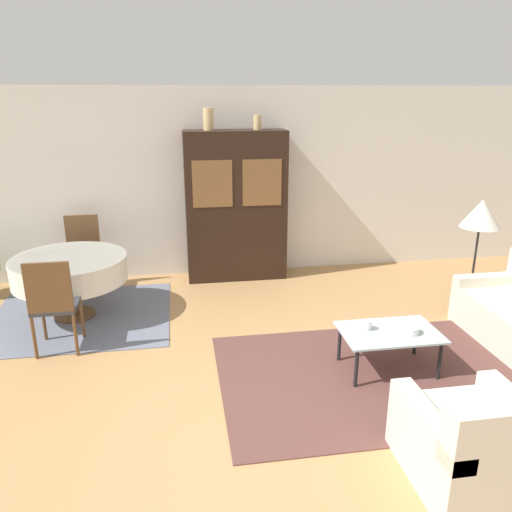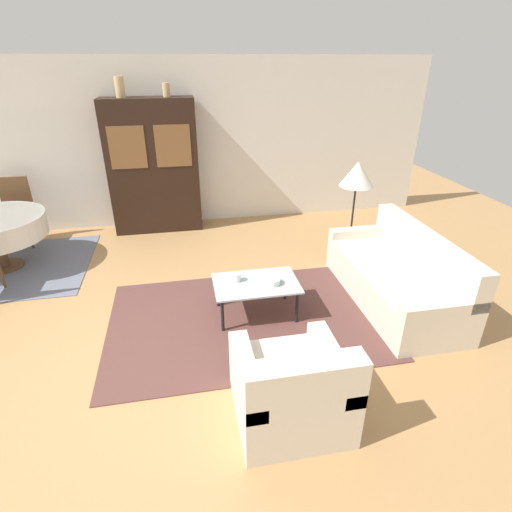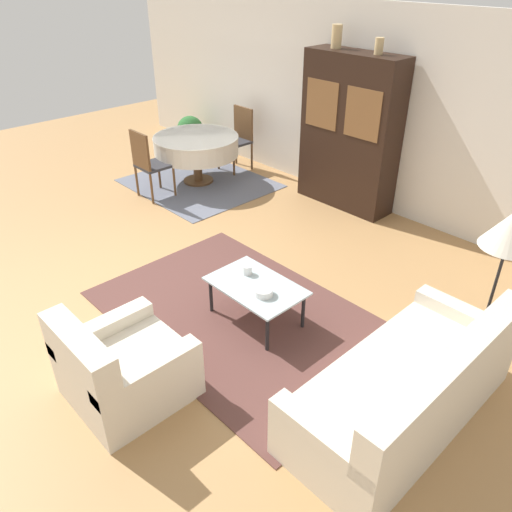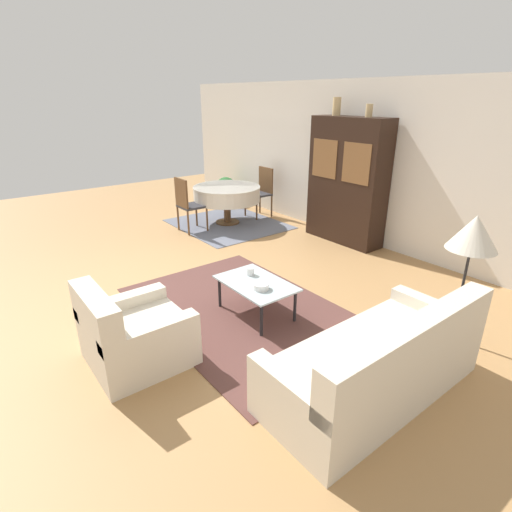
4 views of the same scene
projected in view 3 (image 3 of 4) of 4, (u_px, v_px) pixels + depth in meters
name	position (u px, v px, depth m)	size (l,w,h in m)	color
ground_plane	(142.00, 283.00, 5.63)	(14.00, 14.00, 0.00)	tan
wall_back	(351.00, 105.00, 7.06)	(10.00, 0.06, 2.70)	silver
area_rug	(241.00, 316.00, 5.11)	(3.01, 2.02, 0.01)	brown
dining_rug	(200.00, 183.00, 8.08)	(2.13, 1.89, 0.01)	slate
couch	(408.00, 390.00, 3.84)	(0.89, 2.04, 0.86)	beige
armchair	(122.00, 369.00, 4.04)	(0.87, 0.90, 0.83)	beige
coffee_table	(256.00, 288.00, 4.88)	(0.94, 0.61, 0.41)	black
display_cabinet	(349.00, 133.00, 6.91)	(1.42, 0.46, 2.12)	black
dining_table	(196.00, 146.00, 7.83)	(1.33, 1.33, 0.75)	brown
dining_chair_near	(148.00, 161.00, 7.32)	(0.44, 0.44, 1.02)	brown
dining_chair_far	(239.00, 135.00, 8.37)	(0.44, 0.44, 1.02)	brown
floor_lamp	(511.00, 232.00, 4.21)	(0.48, 0.48, 1.38)	black
cup	(247.00, 270.00, 5.00)	(0.09, 0.09, 0.09)	white
bowl	(264.00, 292.00, 4.70)	(0.18, 0.18, 0.07)	white
vase_tall	(337.00, 36.00, 6.51)	(0.14, 0.14, 0.29)	tan
vase_short	(379.00, 46.00, 6.12)	(0.11, 0.11, 0.20)	tan
potted_plant	(190.00, 131.00, 9.28)	(0.49, 0.49, 0.64)	#4C4C51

